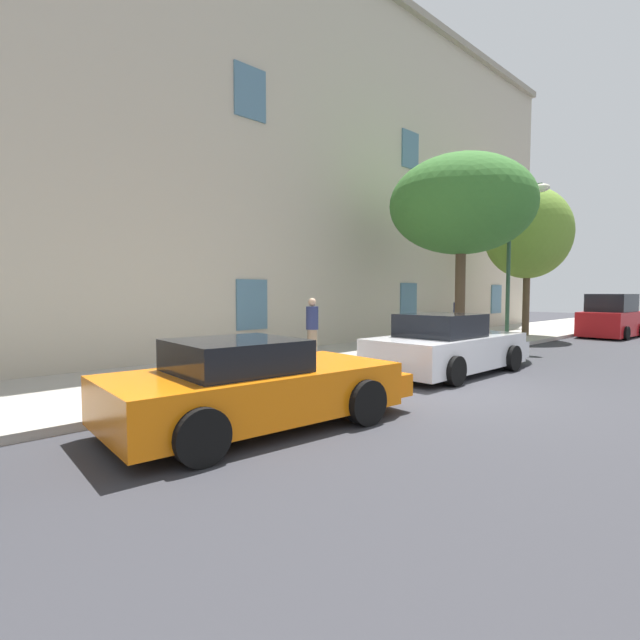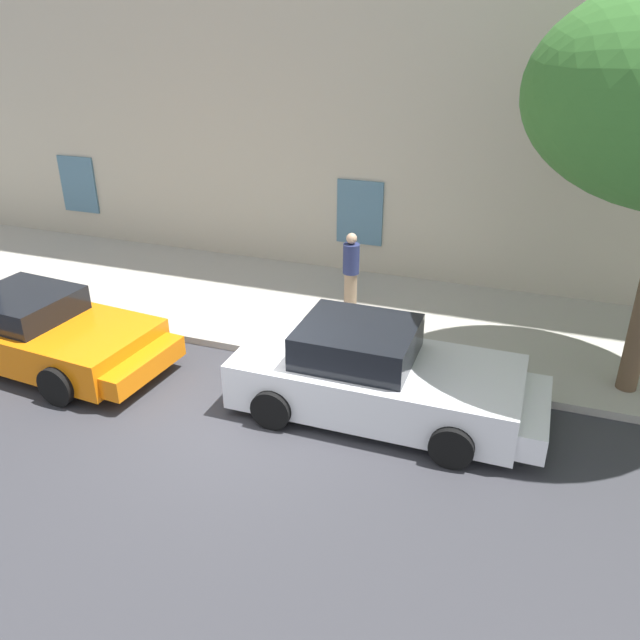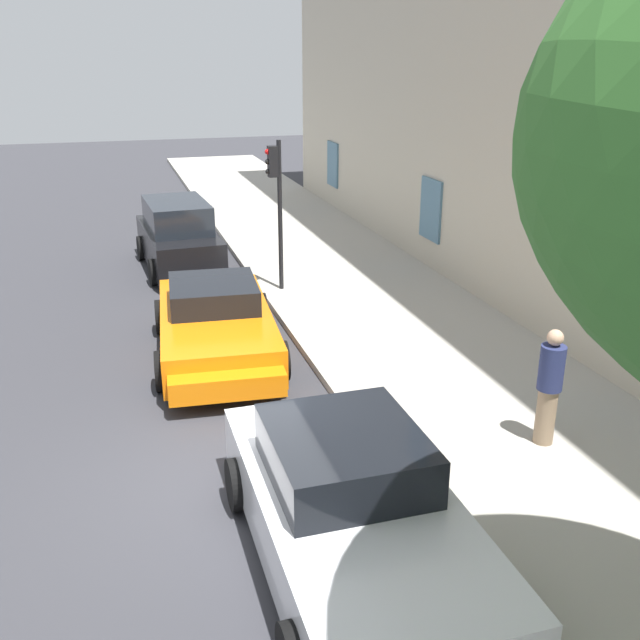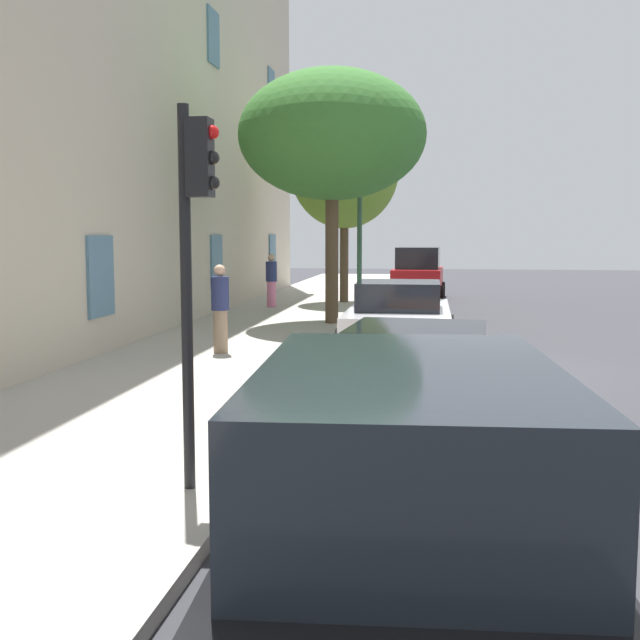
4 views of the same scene
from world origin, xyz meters
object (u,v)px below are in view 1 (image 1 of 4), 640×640
street_lamp (521,233)px  pedestrian_strolling (457,316)px  pedestrian_admiring (312,328)px  tree_midblock (462,205)px  sportscar_red_lead (263,385)px  tree_near_kerb (528,233)px  sportscar_yellow_flank (451,347)px  hatchback_parked (611,318)px

street_lamp → pedestrian_strolling: (1.51, 3.27, -3.06)m
pedestrian_admiring → pedestrian_strolling: bearing=5.7°
tree_midblock → sportscar_red_lead: bearing=-166.5°
tree_near_kerb → pedestrian_strolling: tree_near_kerb is taller
pedestrian_admiring → tree_midblock: bearing=-15.3°
street_lamp → tree_midblock: bearing=160.5°
tree_near_kerb → sportscar_yellow_flank: bearing=-167.2°
sportscar_yellow_flank → street_lamp: size_ratio=0.86×
tree_near_kerb → street_lamp: 3.86m
sportscar_yellow_flank → street_lamp: (6.19, 0.96, 3.42)m
tree_near_kerb → pedestrian_admiring: tree_near_kerb is taller
hatchback_parked → tree_near_kerb: tree_near_kerb is taller
sportscar_red_lead → hatchback_parked: (19.27, 0.37, 0.25)m
sportscar_yellow_flank → pedestrian_admiring: bearing=116.1°
sportscar_red_lead → sportscar_yellow_flank: size_ratio=0.98×
hatchback_parked → tree_midblock: tree_midblock is taller
tree_midblock → pedestrian_strolling: (4.02, 2.38, -3.82)m
sportscar_yellow_flank → pedestrian_admiring: size_ratio=2.91×
street_lamp → pedestrian_admiring: (-7.81, 2.34, -3.03)m
hatchback_parked → street_lamp: size_ratio=0.64×
sportscar_red_lead → hatchback_parked: bearing=1.1°
street_lamp → pedestrian_admiring: street_lamp is taller
pedestrian_admiring → tree_near_kerb: bearing=-5.4°
sportscar_yellow_flank → tree_midblock: (3.68, 1.85, 4.18)m
street_lamp → pedestrian_strolling: 4.72m
tree_near_kerb → pedestrian_strolling: size_ratio=3.84×
sportscar_red_lead → tree_near_kerb: tree_near_kerb is taller
street_lamp → pedestrian_admiring: size_ratio=3.37×
sportscar_yellow_flank → hatchback_parked: (13.12, -0.14, 0.22)m
tree_midblock → pedestrian_strolling: 6.04m
tree_midblock → pedestrian_admiring: (-5.29, 1.45, -3.79)m
sportscar_red_lead → street_lamp: 12.90m
pedestrian_strolling → sportscar_yellow_flank: bearing=-151.2°
sportscar_yellow_flank → hatchback_parked: 13.12m
hatchback_parked → tree_midblock: 10.43m
sportscar_red_lead → tree_midblock: tree_midblock is taller
hatchback_parked → street_lamp: bearing=171.0°
hatchback_parked → tree_midblock: bearing=168.1°
hatchback_parked → tree_near_kerb: 5.44m
sportscar_red_lead → hatchback_parked: 19.28m
sportscar_red_lead → tree_near_kerb: size_ratio=0.76×
sportscar_yellow_flank → tree_midblock: size_ratio=0.77×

